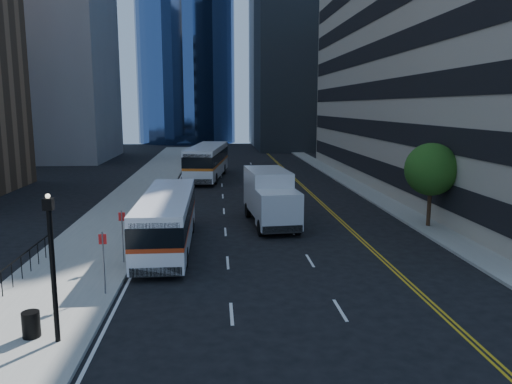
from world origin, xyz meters
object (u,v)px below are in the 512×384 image
lamp_post (52,262)px  bus_rear (207,161)px  trash_can (31,324)px  box_truck (270,197)px  street_tree (431,169)px  bus_front (167,219)px

lamp_post → bus_rear: bearing=83.7°
lamp_post → trash_can: lamp_post is taller
box_truck → trash_can: 17.97m
box_truck → trash_can: (-9.30, -15.33, -1.22)m
street_tree → box_truck: (-9.62, 1.70, -1.85)m
street_tree → bus_front: (-15.60, -3.11, -2.07)m
trash_can → bus_front: bearing=72.5°
lamp_post → street_tree: bearing=37.9°
bus_front → bus_rear: bearing=86.2°
lamp_post → trash_can: 2.37m
street_tree → trash_can: bearing=-144.2°
lamp_post → bus_front: size_ratio=0.41×
lamp_post → bus_rear: (4.07, 36.79, -0.87)m
bus_front → bus_rear: 25.95m
lamp_post → bus_rear: size_ratio=0.34×
street_tree → bus_rear: size_ratio=0.38×
lamp_post → trash_can: (-0.92, 0.37, -2.15)m
bus_front → trash_can: bus_front is taller
bus_rear → box_truck: size_ratio=1.85×
bus_front → box_truck: (5.98, 4.80, 0.22)m
street_tree → box_truck: bearing=170.0°
street_tree → lamp_post: bearing=-142.1°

